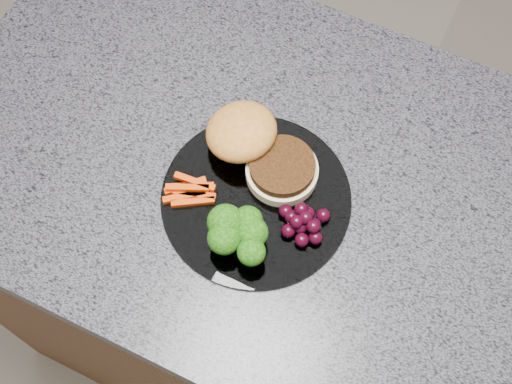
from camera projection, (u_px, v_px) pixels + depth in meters
island_cabinet at (318, 300)px, 1.40m from camera, size 1.20×0.60×0.86m
countertop at (343, 210)px, 0.99m from camera, size 1.20×0.60×0.04m
plate at (256, 199)px, 0.97m from camera, size 0.26×0.26×0.01m
burger at (256, 147)px, 0.97m from camera, size 0.19×0.14×0.05m
carrot_sticks at (190, 191)px, 0.97m from camera, size 0.07×0.06×0.02m
broccoli at (238, 232)px, 0.91m from camera, size 0.09×0.08×0.06m
grape_bunch at (304, 222)px, 0.94m from camera, size 0.07×0.06×0.03m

